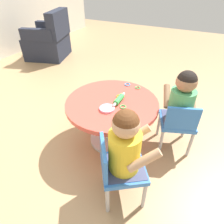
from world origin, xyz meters
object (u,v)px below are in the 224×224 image
at_px(seated_child_left, 126,144).
at_px(child_chair_right, 177,123).
at_px(craft_table, 112,112).
at_px(craft_scissors, 119,128).
at_px(seated_child_right, 182,99).
at_px(child_chair_left, 119,168).
at_px(rolling_pin, 119,99).
at_px(armchair_dark, 49,41).

distance_m(seated_child_left, child_chair_right, 0.74).
xyz_separation_m(craft_table, craft_scissors, (-0.30, -0.21, 0.12)).
bearing_deg(seated_child_right, child_chair_left, 161.06).
distance_m(seated_child_right, rolling_pin, 0.54).
bearing_deg(craft_table, craft_scissors, -144.75).
xyz_separation_m(seated_child_left, rolling_pin, (0.51, 0.29, -0.04)).
height_order(seated_child_right, armchair_dark, armchair_dark).
distance_m(armchair_dark, rolling_pin, 2.70).
bearing_deg(child_chair_right, rolling_pin, 106.27).
bearing_deg(craft_scissors, seated_child_right, -34.29).
bearing_deg(rolling_pin, seated_child_right, -69.49).
bearing_deg(seated_child_left, rolling_pin, 29.22).
height_order(rolling_pin, craft_scissors, rolling_pin).
distance_m(child_chair_right, armchair_dark, 3.06).
xyz_separation_m(child_chair_left, craft_scissors, (0.21, 0.10, 0.16)).
bearing_deg(child_chair_left, seated_child_left, -55.45).
distance_m(seated_child_left, craft_scissors, 0.24).
distance_m(seated_child_left, armchair_dark, 3.24).
height_order(seated_child_left, child_chair_right, seated_child_left).
distance_m(craft_table, rolling_pin, 0.16).
relative_size(craft_table, armchair_dark, 0.93).
distance_m(child_chair_left, seated_child_right, 0.80).
distance_m(seated_child_left, rolling_pin, 0.59).
bearing_deg(craft_scissors, child_chair_right, -37.42).
bearing_deg(seated_child_right, craft_table, 110.78).
xyz_separation_m(craft_table, seated_child_right, (0.21, -0.56, 0.19)).
relative_size(child_chair_left, seated_child_right, 1.05).
relative_size(armchair_dark, rolling_pin, 3.91).
bearing_deg(craft_scissors, rolling_pin, 25.65).
xyz_separation_m(seated_child_left, child_chair_right, (0.66, -0.23, -0.23)).
bearing_deg(seated_child_left, craft_scissors, 34.71).
height_order(seated_child_left, rolling_pin, seated_child_left).
relative_size(armchair_dark, craft_scissors, 6.70).
bearing_deg(armchair_dark, seated_child_right, -116.50).
distance_m(child_chair_left, armchair_dark, 3.22).
bearing_deg(child_chair_left, armchair_dark, 49.85).
height_order(craft_table, craft_scissors, craft_scissors).
distance_m(armchair_dark, craft_scissors, 3.01).
distance_m(child_chair_right, rolling_pin, 0.57).
relative_size(craft_table, seated_child_left, 1.64).
height_order(child_chair_left, armchair_dark, armchair_dark).
relative_size(seated_child_right, armchair_dark, 0.57).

